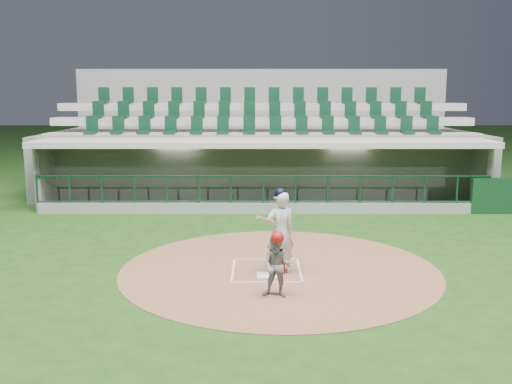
{
  "coord_description": "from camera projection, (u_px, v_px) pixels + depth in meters",
  "views": [
    {
      "loc": [
        -0.22,
        -12.65,
        3.93
      ],
      "look_at": [
        -0.24,
        2.6,
        1.3
      ],
      "focal_mm": 40.0,
      "sensor_mm": 36.0,
      "label": 1
    }
  ],
  "objects": [
    {
      "name": "dirt_circle",
      "position": [
        279.0,
        269.0,
        12.93
      ],
      "size": [
        7.2,
        7.2,
        0.01
      ],
      "primitive_type": "cylinder",
      "color": "brown",
      "rests_on": "ground"
    },
    {
      "name": "catcher",
      "position": [
        277.0,
        265.0,
        11.06
      ],
      "size": [
        0.69,
        0.6,
        1.31
      ],
      "color": "gray",
      "rests_on": "dirt_circle"
    },
    {
      "name": "dugout_structure",
      "position": [
        267.0,
        177.0,
        20.68
      ],
      "size": [
        16.4,
        3.7,
        3.0
      ],
      "color": "gray",
      "rests_on": "ground"
    },
    {
      "name": "ground",
      "position": [
        266.0,
        267.0,
        13.13
      ],
      "size": [
        120.0,
        120.0,
        0.0
      ],
      "primitive_type": "plane",
      "color": "#193F12",
      "rests_on": "ground"
    },
    {
      "name": "batter_box_chalk",
      "position": [
        266.0,
        270.0,
        12.83
      ],
      "size": [
        1.55,
        1.8,
        0.01
      ],
      "color": "white",
      "rests_on": "ground"
    },
    {
      "name": "seating_deck",
      "position": [
        262.0,
        155.0,
        23.64
      ],
      "size": [
        17.0,
        6.72,
        5.15
      ],
      "color": "slate",
      "rests_on": "ground"
    },
    {
      "name": "batter",
      "position": [
        280.0,
        231.0,
        12.5
      ],
      "size": [
        0.93,
        0.97,
        1.91
      ],
      "color": "silver",
      "rests_on": "dirt_circle"
    },
    {
      "name": "home_plate",
      "position": [
        267.0,
        275.0,
        12.44
      ],
      "size": [
        0.43,
        0.43,
        0.02
      ],
      "primitive_type": "cube",
      "color": "white",
      "rests_on": "dirt_circle"
    }
  ]
}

